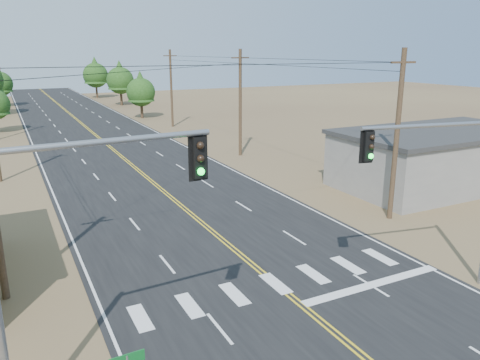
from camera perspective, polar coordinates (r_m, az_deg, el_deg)
road at (r=40.19m, az=-12.11°, el=1.00°), size 15.00×200.00×0.02m
building_right at (r=38.08m, az=22.98°, el=2.39°), size 15.00×8.00×4.00m
utility_pole_right_near at (r=28.66m, az=18.58°, el=5.23°), size 1.80×0.30×10.00m
utility_pole_right_mid at (r=44.84m, az=0.03°, el=9.46°), size 1.80×0.30×10.00m
utility_pole_right_far at (r=63.24m, az=-8.38°, el=11.05°), size 1.80×0.30×10.00m
signal_mast_left at (r=12.72m, az=-20.88°, el=-6.65°), size 5.99×0.63×7.82m
signal_mast_right at (r=20.57m, az=25.04°, el=0.35°), size 6.37×1.46×7.30m
tree_right_near at (r=72.39m, az=-12.02°, el=10.78°), size 4.22×4.22×7.04m
tree_right_mid at (r=90.94m, az=-14.42°, el=11.99°), size 4.94×4.94×8.23m
tree_right_far at (r=106.63m, az=-17.23°, el=12.39°), size 5.22×5.22×8.70m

